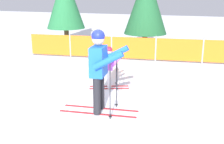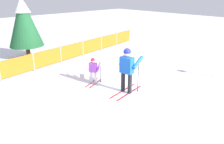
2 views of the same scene
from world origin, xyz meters
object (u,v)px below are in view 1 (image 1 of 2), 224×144
(skier_child, at_px, (110,64))
(safety_fence, at_px, (179,50))
(conifer_far, at_px, (146,1))
(skier_adult, at_px, (100,64))

(skier_child, bearing_deg, safety_fence, 46.94)
(skier_child, bearing_deg, conifer_far, 72.00)
(skier_adult, distance_m, skier_child, 1.74)
(skier_child, relative_size, safety_fence, 0.10)
(skier_adult, distance_m, safety_fence, 5.50)
(skier_child, distance_m, conifer_far, 5.99)
(skier_child, xyz_separation_m, safety_fence, (1.41, 3.73, -0.19))
(skier_adult, relative_size, safety_fence, 0.15)
(conifer_far, bearing_deg, safety_fence, -47.68)
(safety_fence, bearing_deg, conifer_far, 132.32)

